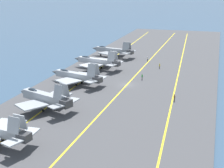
% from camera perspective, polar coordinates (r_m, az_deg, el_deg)
% --- Properties ---
extents(ground_plane, '(2000.00, 2000.00, 0.00)m').
position_cam_1_polar(ground_plane, '(91.87, 2.50, -0.35)').
color(ground_plane, '#334C66').
extents(carrier_deck, '(222.98, 46.37, 0.40)m').
position_cam_1_polar(carrier_deck, '(91.82, 2.51, -0.23)').
color(carrier_deck, '#424244').
rests_on(carrier_deck, ground).
extents(deck_stripe_foul_line, '(200.33, 12.69, 0.01)m').
position_cam_1_polar(deck_stripe_foul_line, '(89.54, 10.42, -0.80)').
color(deck_stripe_foul_line, yellow).
rests_on(deck_stripe_foul_line, carrier_deck).
extents(deck_stripe_centerline, '(200.68, 0.36, 0.01)m').
position_cam_1_polar(deck_stripe_centerline, '(91.76, 2.51, -0.11)').
color(deck_stripe_centerline, yellow).
rests_on(deck_stripe_centerline, carrier_deck).
extents(deck_stripe_edge_line, '(200.66, 3.65, 0.01)m').
position_cam_1_polar(deck_stripe_edge_line, '(95.64, -4.90, 0.54)').
color(deck_stripe_edge_line, yellow).
rests_on(deck_stripe_edge_line, carrier_deck).
extents(parked_jet_second, '(13.45, 15.37, 6.60)m').
position_cam_1_polar(parked_jet_second, '(74.77, -11.17, -2.22)').
color(parked_jet_second, '#93999E').
rests_on(parked_jet_second, carrier_deck).
extents(parked_jet_third, '(12.41, 16.71, 6.41)m').
position_cam_1_polar(parked_jet_third, '(91.77, -5.93, 1.36)').
color(parked_jet_third, '#9EA3A8').
rests_on(parked_jet_third, carrier_deck).
extents(parked_jet_fourth, '(13.84, 16.60, 6.17)m').
position_cam_1_polar(parked_jet_fourth, '(107.44, -2.50, 3.79)').
color(parked_jet_fourth, '#A8AAAF').
rests_on(parked_jet_fourth, carrier_deck).
extents(parked_jet_fifth, '(12.35, 17.15, 5.99)m').
position_cam_1_polar(parked_jet_fifth, '(124.77, 0.14, 5.62)').
color(parked_jet_fifth, gray).
rests_on(parked_jet_fifth, carrier_deck).
extents(crew_brown_vest, '(0.28, 0.39, 1.71)m').
position_cam_1_polar(crew_brown_vest, '(80.05, 10.33, -2.21)').
color(crew_brown_vest, '#383328').
rests_on(crew_brown_vest, carrier_deck).
extents(crew_yellow_vest, '(0.46, 0.41, 1.73)m').
position_cam_1_polar(crew_yellow_vest, '(109.35, 7.92, 3.02)').
color(crew_yellow_vest, '#4C473D').
rests_on(crew_yellow_vest, carrier_deck).
extents(crew_green_vest, '(0.35, 0.44, 1.72)m').
position_cam_1_polar(crew_green_vest, '(96.31, 5.03, 1.24)').
color(crew_green_vest, '#4C473D').
rests_on(crew_green_vest, carrier_deck).
extents(crew_white_vest, '(0.45, 0.46, 1.73)m').
position_cam_1_polar(crew_white_vest, '(119.34, 5.94, 4.24)').
color(crew_white_vest, '#232328').
rests_on(crew_white_vest, carrier_deck).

